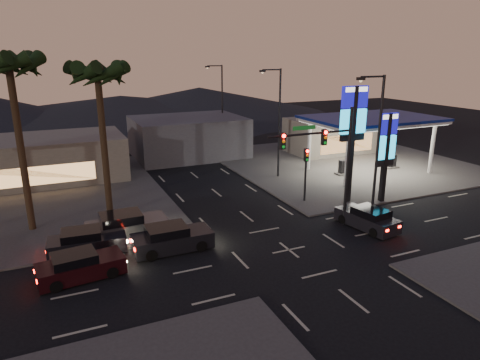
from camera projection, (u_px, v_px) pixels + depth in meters
name	position (u px, v px, depth m)	size (l,w,h in m)	color
ground	(289.00, 250.00, 25.49)	(140.00, 140.00, 0.00)	black
corner_lot_ne	(343.00, 162.00, 45.74)	(24.00, 24.00, 0.12)	#47443F
corner_lot_nw	(6.00, 203.00, 33.21)	(24.00, 24.00, 0.12)	#47443F
gas_station	(372.00, 121.00, 40.81)	(12.20, 8.20, 5.47)	silver
convenience_store	(331.00, 135.00, 50.35)	(10.00, 6.00, 4.00)	#726B5B
pylon_sign_tall	(353.00, 121.00, 31.82)	(2.20, 0.35, 9.00)	black
pylon_sign_short	(386.00, 144.00, 32.41)	(1.60, 0.35, 7.00)	black
traffic_signal_mast	(327.00, 152.00, 27.21)	(6.10, 0.39, 8.00)	black
pedestal_signal	(306.00, 166.00, 32.92)	(0.32, 0.39, 4.30)	black
streetlight_near	(376.00, 143.00, 27.40)	(2.14, 0.25, 10.00)	black
streetlight_mid	(277.00, 117.00, 38.78)	(2.14, 0.25, 10.00)	black
streetlight_far	(221.00, 102.00, 51.04)	(2.14, 0.25, 10.00)	black
palm_a	(98.00, 83.00, 27.60)	(4.41, 4.41, 10.86)	black
palm_b	(10.00, 76.00, 25.49)	(4.41, 4.41, 11.46)	black
building_far_west	(32.00, 160.00, 38.69)	(16.00, 8.00, 4.00)	#726B5B
building_far_mid	(188.00, 137.00, 48.40)	(12.00, 9.00, 4.40)	#4C4C51
hill_right	(200.00, 101.00, 83.17)	(50.00, 50.00, 5.00)	black
hill_center	(121.00, 107.00, 77.44)	(60.00, 60.00, 4.00)	black
car_lane_a_front	(171.00, 239.00, 25.29)	(4.82, 2.06, 1.56)	black
car_lane_a_mid	(80.00, 266.00, 22.11)	(4.56, 2.29, 1.44)	black
car_lane_b_front	(126.00, 226.00, 26.98)	(5.16, 2.26, 1.67)	#4F4F51
car_lane_b_mid	(86.00, 242.00, 24.97)	(4.57, 2.17, 1.45)	black
suv_station	(368.00, 219.00, 28.54)	(2.41, 4.51, 1.44)	black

